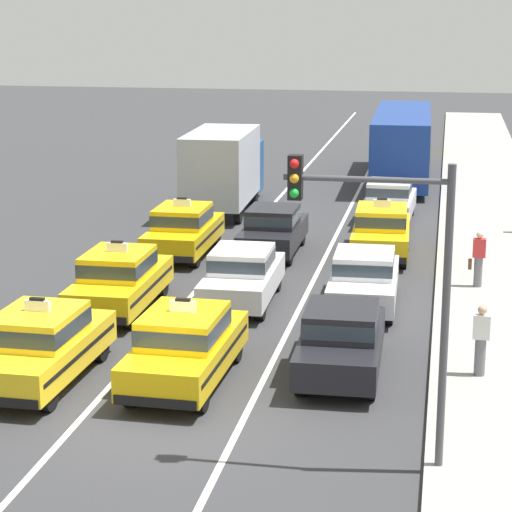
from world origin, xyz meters
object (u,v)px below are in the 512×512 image
object	(u,v)px
taxi_center_nearest	(185,345)
sedan_center_second	(242,274)
pedestrian_near_crosswalk	(481,340)
taxi_left_third	(183,229)
taxi_left_nearest	(41,344)
traffic_light_pole	(390,261)
taxi_right_third	(381,230)
sedan_right_fourth	(389,200)
sedan_right_nearest	(341,338)
sedan_center_third	(273,229)
taxi_right_sixth	(410,137)
bus_right_fifth	(402,142)
sedan_right_second	(364,278)
taxi_left_second	(119,279)
box_truck_left_fourth	(224,167)
pedestrian_mid_block	(478,259)

from	to	relation	value
taxi_center_nearest	sedan_center_second	size ratio (longest dim) A/B	1.06
pedestrian_near_crosswalk	taxi_left_third	bearing A→B (deg)	132.75
taxi_left_nearest	traffic_light_pole	world-z (taller)	traffic_light_pole
taxi_right_third	sedan_right_fourth	bearing A→B (deg)	90.67
taxi_center_nearest	sedan_right_nearest	world-z (taller)	taxi_center_nearest
sedan_center_third	taxi_right_sixth	world-z (taller)	taxi_right_sixth
sedan_center_third	taxi_right_sixth	distance (m)	25.12
taxi_left_nearest	bus_right_fifth	xyz separation A→B (m)	(6.42, 27.99, 0.94)
sedan_right_nearest	sedan_right_second	xyz separation A→B (m)	(0.07, 5.26, 0.00)
pedestrian_near_crosswalk	sedan_right_nearest	bearing A→B (deg)	-177.77
bus_right_fifth	sedan_center_second	bearing A→B (deg)	-98.89
taxi_left_nearest	sedan_right_nearest	bearing A→B (deg)	15.01
taxi_left_nearest	sedan_right_second	world-z (taller)	taxi_left_nearest
taxi_left_second	taxi_left_third	xyz separation A→B (m)	(0.11, 6.37, 0.00)
taxi_right_sixth	traffic_light_pole	xyz separation A→B (m)	(1.15, -40.37, 2.94)
box_truck_left_fourth	pedestrian_mid_block	bearing A→B (deg)	-46.63
taxi_left_third	pedestrian_mid_block	world-z (taller)	taxi_left_third
sedan_right_second	sedan_right_fourth	distance (m)	11.46
taxi_left_second	sedan_right_second	size ratio (longest dim) A/B	1.06
box_truck_left_fourth	taxi_right_sixth	size ratio (longest dim) A/B	1.52
taxi_left_third	sedan_center_second	distance (m)	5.95
sedan_right_second	taxi_right_third	world-z (taller)	taxi_right_third
taxi_left_third	taxi_right_sixth	xyz separation A→B (m)	(6.35, 25.60, 0.00)
taxi_right_sixth	pedestrian_near_crosswalk	size ratio (longest dim) A/B	2.90
taxi_center_nearest	pedestrian_near_crosswalk	bearing A→B (deg)	11.60
taxi_left_nearest	taxi_left_second	size ratio (longest dim) A/B	1.00
box_truck_left_fourth	pedestrian_mid_block	xyz separation A→B (m)	(9.66, -10.23, -0.82)
sedan_center_second	taxi_right_third	distance (m)	7.07
sedan_right_nearest	taxi_left_third	bearing A→B (deg)	121.61
sedan_right_second	taxi_left_second	bearing A→B (deg)	-167.14
bus_right_fifth	taxi_right_sixth	world-z (taller)	bus_right_fifth
sedan_center_second	pedestrian_near_crosswalk	world-z (taller)	pedestrian_near_crosswalk
bus_right_fifth	taxi_left_nearest	bearing A→B (deg)	-102.92
sedan_right_second	bus_right_fifth	distance (m)	21.05
taxi_right_sixth	sedan_right_nearest	bearing A→B (deg)	-90.16
sedan_right_fourth	pedestrian_mid_block	bearing A→B (deg)	-71.59
sedan_right_fourth	traffic_light_pole	size ratio (longest dim) A/B	0.78
sedan_right_fourth	taxi_right_third	bearing A→B (deg)	-89.33
taxi_left_third	sedan_right_fourth	distance (m)	9.12
sedan_right_second	taxi_right_third	distance (m)	5.97
sedan_right_fourth	bus_right_fifth	world-z (taller)	bus_right_fifth
taxi_left_third	box_truck_left_fourth	bearing A→B (deg)	91.99
sedan_center_third	taxi_left_nearest	bearing A→B (deg)	-103.20
taxi_right_sixth	bus_right_fifth	bearing A→B (deg)	-90.12
taxi_left_nearest	taxi_center_nearest	bearing A→B (deg)	9.72
sedan_right_nearest	sedan_right_second	size ratio (longest dim) A/B	1.00
taxi_left_third	pedestrian_near_crosswalk	size ratio (longest dim) A/B	2.88
sedan_center_second	sedan_right_fourth	world-z (taller)	same
taxi_left_second	bus_right_fifth	bearing A→B (deg)	74.01
taxi_center_nearest	traffic_light_pole	bearing A→B (deg)	-37.22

